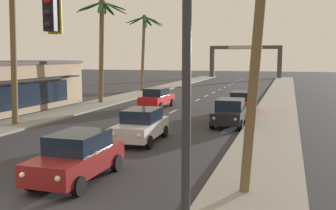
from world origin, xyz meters
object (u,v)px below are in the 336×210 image
at_px(sedan_parked_nearest_kerb, 230,112).
at_px(palm_left_third, 102,32).
at_px(palm_left_farthest, 144,36).
at_px(town_gateway_arch, 245,57).
at_px(sedan_third_in_queue, 141,125).
at_px(traffic_signal_mast, 53,36).
at_px(sedan_parked_mid_kerb, 242,102).
at_px(palm_left_second, 13,16).
at_px(sedan_oncoming_far, 157,98).
at_px(sedan_lead_at_stop_bar, 77,156).

distance_m(sedan_parked_nearest_kerb, palm_left_third, 16.31).
height_order(palm_left_farthest, town_gateway_arch, palm_left_farthest).
height_order(sedan_third_in_queue, sedan_parked_nearest_kerb, same).
relative_size(traffic_signal_mast, sedan_parked_nearest_kerb, 2.51).
distance_m(traffic_signal_mast, sedan_parked_nearest_kerb, 16.35).
xyz_separation_m(sedan_parked_nearest_kerb, sedan_parked_mid_kerb, (0.12, 5.56, 0.00)).
height_order(palm_left_second, palm_left_farthest, palm_left_second).
xyz_separation_m(sedan_oncoming_far, palm_left_farthest, (-6.22, 13.55, 5.93)).
bearing_deg(traffic_signal_mast, town_gateway_arch, 92.27).
bearing_deg(sedan_parked_mid_kerb, sedan_lead_at_stop_bar, -101.38).
xyz_separation_m(traffic_signal_mast, palm_left_farthest, (-11.12, 36.23, 1.92)).
bearing_deg(sedan_third_in_queue, sedan_oncoming_far, 105.41).
bearing_deg(sedan_lead_at_stop_bar, traffic_signal_mast, -68.65).
relative_size(sedan_third_in_queue, sedan_oncoming_far, 1.00).
height_order(sedan_oncoming_far, palm_left_third, palm_left_third).
relative_size(palm_left_second, town_gateway_arch, 0.68).
distance_m(sedan_oncoming_far, town_gateway_arch, 50.10).
xyz_separation_m(sedan_lead_at_stop_bar, sedan_third_in_queue, (-0.11, 6.58, 0.00)).
height_order(sedan_third_in_queue, sedan_parked_mid_kerb, same).
distance_m(traffic_signal_mast, town_gateway_arch, 72.69).
relative_size(sedan_lead_at_stop_bar, palm_left_second, 0.45).
xyz_separation_m(palm_left_third, palm_left_farthest, (-0.58, 12.35, 0.21)).
xyz_separation_m(sedan_parked_mid_kerb, palm_left_farthest, (-13.58, 15.00, 5.93)).
bearing_deg(palm_left_second, traffic_signal_mast, -48.25).
bearing_deg(sedan_parked_mid_kerb, sedan_third_in_queue, -107.99).
height_order(palm_left_third, palm_left_farthest, palm_left_third).
bearing_deg(sedan_parked_mid_kerb, town_gateway_arch, 95.94).
bearing_deg(palm_left_second, sedan_parked_nearest_kerb, 18.18).
height_order(sedan_parked_nearest_kerb, sedan_parked_mid_kerb, same).
xyz_separation_m(traffic_signal_mast, sedan_parked_mid_kerb, (2.46, 21.23, -4.01)).
relative_size(sedan_lead_at_stop_bar, sedan_oncoming_far, 0.99).
distance_m(sedan_parked_nearest_kerb, palm_left_second, 14.54).
distance_m(traffic_signal_mast, palm_left_farthest, 37.95).
bearing_deg(sedan_third_in_queue, sedan_lead_at_stop_bar, -89.08).
height_order(sedan_parked_nearest_kerb, town_gateway_arch, town_gateway_arch).
relative_size(sedan_parked_nearest_kerb, palm_left_third, 0.47).
distance_m(sedan_lead_at_stop_bar, palm_left_second, 13.75).
distance_m(sedan_lead_at_stop_bar, sedan_third_in_queue, 6.58).
bearing_deg(sedan_parked_mid_kerb, traffic_signal_mast, -96.62).
bearing_deg(sedan_parked_nearest_kerb, sedan_lead_at_stop_bar, -105.66).
relative_size(sedan_parked_mid_kerb, palm_left_second, 0.46).
xyz_separation_m(sedan_lead_at_stop_bar, sedan_parked_nearest_kerb, (3.54, 12.62, 0.00)).
bearing_deg(sedan_lead_at_stop_bar, palm_left_third, 114.15).
xyz_separation_m(sedan_parked_mid_kerb, palm_left_third, (-13.00, 2.65, 5.73)).
xyz_separation_m(sedan_third_in_queue, sedan_oncoming_far, (-3.60, 13.05, 0.00)).
relative_size(palm_left_second, palm_left_farthest, 1.05).
bearing_deg(sedan_parked_nearest_kerb, traffic_signal_mast, -98.50).
distance_m(traffic_signal_mast, sedan_lead_at_stop_bar, 5.18).
bearing_deg(sedan_parked_nearest_kerb, sedan_oncoming_far, 135.89).
relative_size(sedan_parked_nearest_kerb, town_gateway_arch, 0.31).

